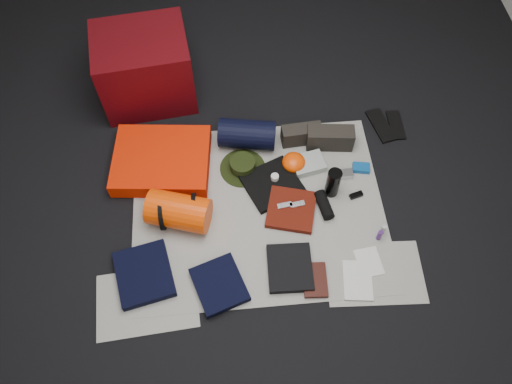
{
  "coord_description": "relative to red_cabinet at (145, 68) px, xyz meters",
  "views": [
    {
      "loc": [
        -0.15,
        -1.54,
        2.81
      ],
      "look_at": [
        -0.01,
        0.07,
        0.1
      ],
      "focal_mm": 35.0,
      "sensor_mm": 36.0,
      "label": 1
    }
  ],
  "objects": [
    {
      "name": "hiking_boot_left",
      "position": [
        1.04,
        -0.53,
        -0.19
      ],
      "size": [
        0.28,
        0.12,
        0.14
      ],
      "primitive_type": "cube",
      "rotation": [
        0.0,
        0.0,
        0.07
      ],
      "color": "black",
      "rests_on": "newspaper_mat"
    },
    {
      "name": "boonie_crown",
      "position": [
        0.62,
        -0.73,
        -0.21
      ],
      "size": [
        0.17,
        0.17,
        0.08
      ],
      "primitive_type": "cylinder",
      "color": "black",
      "rests_on": "boonie_brim"
    },
    {
      "name": "red_cabinet",
      "position": [
        0.0,
        0.0,
        0.0
      ],
      "size": [
        0.69,
        0.59,
        0.52
      ],
      "primitive_type": "cube",
      "rotation": [
        0.0,
        0.0,
        0.12
      ],
      "color": "#4A050A",
      "rests_on": "floor"
    },
    {
      "name": "sack_strap_right",
      "position": [
        0.3,
        -1.08,
        -0.15
      ],
      "size": [
        0.03,
        0.22,
        0.22
      ],
      "primitive_type": "cylinder",
      "rotation": [
        0.0,
        1.57,
        0.0
      ],
      "color": "black",
      "rests_on": "newspaper_mat"
    },
    {
      "name": "speaker",
      "position": [
        1.12,
        -1.08,
        -0.22
      ],
      "size": [
        0.11,
        0.2,
        0.07
      ],
      "primitive_type": "cylinder",
      "rotation": [
        1.57,
        0.0,
        0.18
      ],
      "color": "black",
      "rests_on": "newspaper_mat"
    },
    {
      "name": "floor",
      "position": [
        0.7,
        -1.04,
        -0.27
      ],
      "size": [
        4.5,
        4.5,
        0.02
      ],
      "primitive_type": "cube",
      "color": "black",
      "rests_on": "ground"
    },
    {
      "name": "boonie_brim",
      "position": [
        0.62,
        -0.73,
        -0.25
      ],
      "size": [
        0.38,
        0.38,
        0.01
      ],
      "primitive_type": "cylinder",
      "rotation": [
        0.0,
        0.0,
        0.26
      ],
      "color": "black",
      "rests_on": "newspaper_mat"
    },
    {
      "name": "black_tshirt",
      "position": [
        0.81,
        -0.88,
        -0.24
      ],
      "size": [
        0.44,
        0.43,
        0.03
      ],
      "primitive_type": "cube",
      "rotation": [
        0.0,
        0.0,
        0.41
      ],
      "color": "black",
      "rests_on": "newspaper_mat"
    },
    {
      "name": "energy_bar_b",
      "position": [
        0.95,
        -1.06,
        -0.21
      ],
      "size": [
        0.1,
        0.05,
        0.01
      ],
      "primitive_type": "cube",
      "rotation": [
        0.0,
        0.0,
        0.14
      ],
      "color": "silver",
      "rests_on": "red_shirt"
    },
    {
      "name": "toiletry_clear",
      "position": [
        1.45,
        -1.29,
        -0.21
      ],
      "size": [
        0.03,
        0.03,
        0.09
      ],
      "primitive_type": "cylinder",
      "rotation": [
        0.0,
        0.0,
        0.25
      ],
      "color": "#A3A8A4",
      "rests_on": "newspaper_mat"
    },
    {
      "name": "key_cluster",
      "position": [
        -0.04,
        -1.53,
        -0.25
      ],
      "size": [
        0.09,
        0.09,
        0.01
      ],
      "primitive_type": "cube",
      "rotation": [
        0.0,
        0.0,
        0.45
      ],
      "color": "silver",
      "rests_on": "newspaper_mat"
    },
    {
      "name": "newspaper_mat",
      "position": [
        0.7,
        -1.04,
        -0.26
      ],
      "size": [
        1.6,
        1.3,
        0.01
      ],
      "primitive_type": "cube",
      "color": "#B1AFA3",
      "rests_on": "floor"
    },
    {
      "name": "trousers_navy_b",
      "position": [
        0.42,
        -1.55,
        -0.23
      ],
      "size": [
        0.36,
        0.38,
        0.05
      ],
      "primitive_type": "cube",
      "rotation": [
        0.0,
        0.0,
        0.33
      ],
      "color": "black",
      "rests_on": "newspaper_mat"
    },
    {
      "name": "flip_flop_left",
      "position": [
        1.63,
        -0.45,
        -0.25
      ],
      "size": [
        0.17,
        0.31,
        0.02
      ],
      "primitive_type": "cube",
      "rotation": [
        0.0,
        0.0,
        0.23
      ],
      "color": "black",
      "rests_on": "floor"
    },
    {
      "name": "tape_roll",
      "position": [
        0.83,
        -0.85,
        -0.2
      ],
      "size": [
        0.05,
        0.05,
        0.04
      ],
      "primitive_type": "cylinder",
      "color": "silver",
      "rests_on": "black_tshirt"
    },
    {
      "name": "energy_bar_a",
      "position": [
        0.87,
        -1.06,
        -0.21
      ],
      "size": [
        0.1,
        0.05,
        0.01
      ],
      "primitive_type": "cube",
      "rotation": [
        0.0,
        0.0,
        0.14
      ],
      "color": "silver",
      "rests_on": "red_shirt"
    },
    {
      "name": "sleeping_pad",
      "position": [
        0.09,
        -0.66,
        -0.2
      ],
      "size": [
        0.68,
        0.57,
        0.11
      ],
      "primitive_type": "cube",
      "rotation": [
        0.0,
        0.0,
        -0.1
      ],
      "color": "red",
      "rests_on": "newspaper_mat"
    },
    {
      "name": "toiletry_purple",
      "position": [
        1.42,
        -1.32,
        -0.21
      ],
      "size": [
        0.04,
        0.04,
        0.09
      ],
      "primitive_type": "cylinder",
      "rotation": [
        0.0,
        0.0,
        -0.42
      ],
      "color": "#441F65",
      "rests_on": "newspaper_mat"
    },
    {
      "name": "sunglasses",
      "position": [
        1.34,
        -1.01,
        -0.24
      ],
      "size": [
        0.09,
        0.06,
        0.02
      ],
      "primitive_type": "cube",
      "rotation": [
        0.0,
        0.0,
        0.29
      ],
      "color": "black",
      "rests_on": "newspaper_mat"
    },
    {
      "name": "navy_duffel",
      "position": [
        0.67,
        -0.52,
        -0.16
      ],
      "size": [
        0.41,
        0.26,
        0.2
      ],
      "primitive_type": "cylinder",
      "rotation": [
        0.0,
        1.57,
        -0.18
      ],
      "color": "black",
      "rests_on": "newspaper_mat"
    },
    {
      "name": "map_booklet",
      "position": [
        1.24,
        -1.59,
        -0.25
      ],
      "size": [
        0.2,
        0.27,
        0.01
      ],
      "primitive_type": "cube",
      "rotation": [
        0.0,
        0.0,
        -0.13
      ],
      "color": "beige",
      "rests_on": "newspaper_mat"
    },
    {
      "name": "trousers_charcoal",
      "position": [
        0.85,
        -1.48,
        -0.23
      ],
      "size": [
        0.27,
        0.31,
        0.05
      ],
      "primitive_type": "cube",
      "rotation": [
        0.0,
        0.0,
        -0.04
      ],
      "color": "black",
      "rests_on": "newspaper_mat"
    },
    {
      "name": "hiking_boot_right",
      "position": [
        1.23,
        -0.59,
        -0.18
      ],
      "size": [
        0.33,
        0.15,
        0.16
      ],
      "primitive_type": "cube",
      "rotation": [
        0.0,
        0.0,
        -0.11
      ],
      "color": "black",
      "rests_on": "newspaper_mat"
    },
    {
      "name": "water_bottle",
      "position": [
        1.18,
        -0.96,
        -0.14
      ],
      "size": [
        0.1,
        0.1,
        0.23
      ],
      "primitive_type": "cylinder",
      "rotation": [
        0.0,
        0.0,
        0.09
      ],
      "color": "black",
      "rests_on": "newspaper_mat"
    },
    {
      "name": "newspaper_sheet_front_left",
      "position": [
        0.0,
        -1.59,
        -0.26
      ],
      "size": [
        0.61,
        0.44,
        0.0
      ],
      "primitive_type": "cube",
      "rotation": [
        0.0,
        0.0,
        0.07
      ],
      "color": "#B1AFA3",
      "rests_on": "floor"
    },
    {
      "name": "orange_stuff_sack",
      "position": [
        0.96,
        -0.74,
        -0.2
      ],
      "size": [
        0.19,
        0.19,
        0.1
      ],
      "primitive_type": "ellipsoid",
      "rotation": [
        0.0,
        0.0,
        -0.24
      ],
      "color": "#E93D03",
      "rests_on": "newspaper_mat"
    },
    {
      "name": "map_printout",
      "position": [
        1.33,
        -1.48,
        -0.25
      ],
      "size": [
        0.16,
        0.2,
        0.01
      ],
      "primitive_type": "cube",
      "rotation": [
        0.0,
        0.0,
        0.11
      ],
      "color": "beige",
      "rests_on": "newspaper_mat"
    },
    {
      "name": "stuff_sack",
      "position": [
        0.2,
        -1.08,
        -0.14
      ],
      "size": [
        0.43,
        0.32,
        0.22
      ],
      "primitive_type": "cylinder",
      "rotation": [
        0.0,
        1.57,
        -0.3
      ],
      "color": "#E93D03",
      "rests_on": "newspaper_mat"
    },
    {
      "name": "trousers_navy_a",
      "position": [
        -0.01,
        -1.44,
        -0.23
      ],
      "size": [
        0.38,
        0.42,
        0.06
      ],
      "primitive_type": "cube",
      "rotation": [
        0.0,
        0.0,
        0.21
      ],
      "color": "black",
      "rests_on": "newspaper_mat"
    },
    {
      "name": "cyan_case",
      "position": [
        1.41,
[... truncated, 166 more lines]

